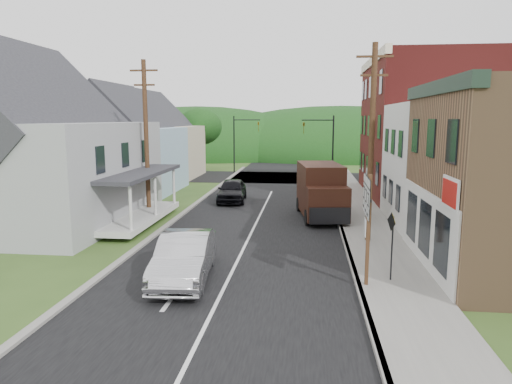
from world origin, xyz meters
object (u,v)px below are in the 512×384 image
(delivery_van, at_px, (321,191))
(dark_sedan, at_px, (232,190))
(route_sign_cluster, at_px, (367,214))
(silver_sedan, at_px, (185,258))
(warning_sign, at_px, (392,237))

(delivery_van, bearing_deg, dark_sedan, 134.28)
(delivery_van, relative_size, route_sign_cluster, 1.55)
(silver_sedan, relative_size, delivery_van, 0.86)
(warning_sign, bearing_deg, delivery_van, 87.67)
(dark_sedan, relative_size, warning_sign, 1.92)
(dark_sedan, relative_size, delivery_van, 0.79)
(silver_sedan, distance_m, delivery_van, 12.14)
(silver_sedan, bearing_deg, dark_sedan, 87.93)
(dark_sedan, xyz_separation_m, delivery_van, (5.99, -4.68, 0.79))
(silver_sedan, height_order, dark_sedan, silver_sedan)
(silver_sedan, height_order, warning_sign, warning_sign)
(silver_sedan, relative_size, warning_sign, 2.08)
(warning_sign, bearing_deg, silver_sedan, 169.75)
(dark_sedan, bearing_deg, silver_sedan, -91.02)
(delivery_van, height_order, route_sign_cluster, route_sign_cluster)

